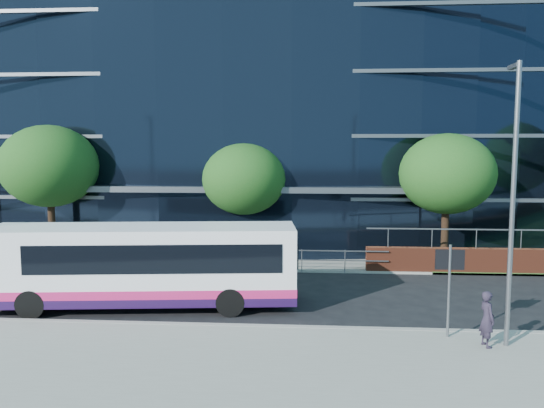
# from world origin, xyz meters

# --- Properties ---
(ground) EXTENTS (200.00, 200.00, 0.00)m
(ground) POSITION_xyz_m (0.00, 0.00, 0.00)
(ground) COLOR black
(ground) RESTS_ON ground
(pavement_near) EXTENTS (80.00, 8.00, 0.15)m
(pavement_near) POSITION_xyz_m (0.00, -5.00, 0.07)
(pavement_near) COLOR gray
(pavement_near) RESTS_ON ground
(kerb) EXTENTS (80.00, 0.25, 0.16)m
(kerb) POSITION_xyz_m (0.00, -1.00, 0.08)
(kerb) COLOR gray
(kerb) RESTS_ON ground
(yellow_line_outer) EXTENTS (80.00, 0.08, 0.01)m
(yellow_line_outer) POSITION_xyz_m (0.00, -0.80, 0.01)
(yellow_line_outer) COLOR gold
(yellow_line_outer) RESTS_ON ground
(yellow_line_inner) EXTENTS (80.00, 0.08, 0.01)m
(yellow_line_inner) POSITION_xyz_m (0.00, -0.65, 0.01)
(yellow_line_inner) COLOR gold
(yellow_line_inner) RESTS_ON ground
(far_forecourt) EXTENTS (50.00, 8.00, 0.10)m
(far_forecourt) POSITION_xyz_m (-6.00, 11.00, 0.05)
(far_forecourt) COLOR gray
(far_forecourt) RESTS_ON ground
(glass_office) EXTENTS (44.00, 23.10, 16.00)m
(glass_office) POSITION_xyz_m (-4.00, 20.85, 8.00)
(glass_office) COLOR black
(glass_office) RESTS_ON ground
(guard_railings) EXTENTS (24.00, 0.05, 1.10)m
(guard_railings) POSITION_xyz_m (-8.00, 7.00, 0.82)
(guard_railings) COLOR slate
(guard_railings) RESTS_ON ground
(street_sign) EXTENTS (0.85, 0.09, 2.80)m
(street_sign) POSITION_xyz_m (4.50, -1.59, 2.15)
(street_sign) COLOR slate
(street_sign) RESTS_ON pavement_near
(tree_far_a) EXTENTS (4.95, 4.95, 6.98)m
(tree_far_a) POSITION_xyz_m (-13.00, 9.00, 4.86)
(tree_far_a) COLOR black
(tree_far_a) RESTS_ON ground
(tree_far_b) EXTENTS (4.29, 4.29, 6.05)m
(tree_far_b) POSITION_xyz_m (-3.00, 9.50, 4.21)
(tree_far_b) COLOR black
(tree_far_b) RESTS_ON ground
(tree_far_c) EXTENTS (4.62, 4.62, 6.51)m
(tree_far_c) POSITION_xyz_m (7.00, 9.00, 4.54)
(tree_far_c) COLOR black
(tree_far_c) RESTS_ON ground
(tree_dist_e) EXTENTS (4.62, 4.62, 6.51)m
(tree_dist_e) POSITION_xyz_m (24.00, 40.00, 4.54)
(tree_dist_e) COLOR black
(tree_dist_e) RESTS_ON ground
(streetlight_east) EXTENTS (0.15, 0.77, 8.00)m
(streetlight_east) POSITION_xyz_m (6.00, -2.17, 4.44)
(streetlight_east) COLOR slate
(streetlight_east) RESTS_ON pavement_near
(city_bus) EXTENTS (11.25, 3.71, 2.99)m
(city_bus) POSITION_xyz_m (-5.56, 1.10, 1.58)
(city_bus) COLOR white
(city_bus) RESTS_ON ground
(pedestrian) EXTENTS (0.50, 0.66, 1.61)m
(pedestrian) POSITION_xyz_m (5.40, -2.31, 0.96)
(pedestrian) COLOR #261F2F
(pedestrian) RESTS_ON pavement_near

